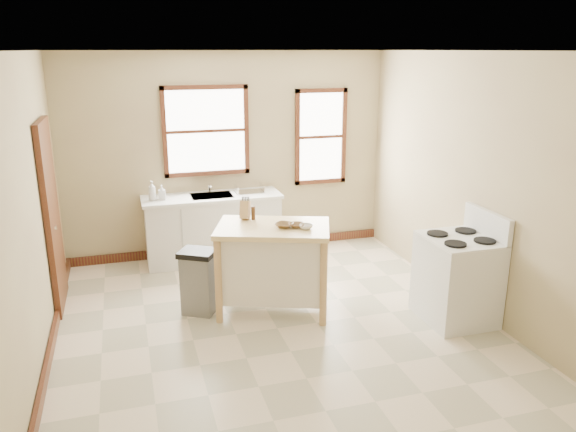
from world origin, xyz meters
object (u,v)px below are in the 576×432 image
(soap_bottle_a, at_px, (152,191))
(knife_block, at_px, (245,211))
(kitchen_island, at_px, (273,269))
(soap_bottle_b, at_px, (162,192))
(gas_stove, at_px, (458,267))
(bowl_a, at_px, (284,225))
(trash_bin, at_px, (199,282))
(dish_rack, at_px, (249,189))
(bowl_c, at_px, (306,227))
(pepper_grinder, at_px, (253,213))
(bowl_b, at_px, (297,225))

(soap_bottle_a, bearing_deg, knife_block, -72.83)
(soap_bottle_a, bearing_deg, kitchen_island, -72.66)
(soap_bottle_b, bearing_deg, gas_stove, -35.46)
(bowl_a, relative_size, trash_bin, 0.26)
(soap_bottle_b, relative_size, dish_rack, 0.50)
(soap_bottle_a, xyz_separation_m, bowl_a, (1.26, -1.79, -0.04))
(kitchen_island, height_order, bowl_a, bowl_a)
(gas_stove, bearing_deg, bowl_c, 159.03)
(pepper_grinder, bearing_deg, soap_bottle_b, 121.72)
(knife_block, xyz_separation_m, bowl_c, (0.54, -0.53, -0.08))
(gas_stove, bearing_deg, bowl_b, 157.41)
(pepper_grinder, relative_size, bowl_a, 0.81)
(dish_rack, relative_size, bowl_b, 2.27)
(knife_block, height_order, bowl_c, knife_block)
(soap_bottle_b, xyz_separation_m, pepper_grinder, (0.89, -1.44, 0.05))
(dish_rack, xyz_separation_m, kitchen_island, (-0.14, -1.76, -0.47))
(pepper_grinder, height_order, bowl_a, pepper_grinder)
(kitchen_island, distance_m, bowl_a, 0.53)
(knife_block, xyz_separation_m, gas_stove, (2.05, -1.11, -0.49))
(pepper_grinder, distance_m, bowl_b, 0.56)
(bowl_b, distance_m, gas_stove, 1.77)
(soap_bottle_a, bearing_deg, gas_stove, -56.68)
(soap_bottle_b, relative_size, bowl_c, 1.31)
(dish_rack, xyz_separation_m, bowl_a, (-0.03, -1.84, 0.04))
(dish_rack, bearing_deg, pepper_grinder, -114.03)
(soap_bottle_b, height_order, bowl_b, soap_bottle_b)
(kitchen_island, xyz_separation_m, bowl_b, (0.23, -0.12, 0.51))
(knife_block, bearing_deg, gas_stove, -0.85)
(soap_bottle_b, relative_size, knife_block, 0.96)
(kitchen_island, xyz_separation_m, bowl_c, (0.31, -0.20, 0.52))
(soap_bottle_a, height_order, kitchen_island, soap_bottle_a)
(knife_block, distance_m, bowl_b, 0.65)
(bowl_a, distance_m, bowl_c, 0.24)
(knife_block, xyz_separation_m, bowl_a, (0.33, -0.41, -0.08))
(dish_rack, bearing_deg, bowl_a, -104.07)
(knife_block, bearing_deg, pepper_grinder, 0.16)
(dish_rack, distance_m, bowl_c, 1.96)
(gas_stove, bearing_deg, soap_bottle_b, 138.74)
(bowl_a, bearing_deg, dish_rack, 88.91)
(kitchen_island, height_order, trash_bin, kitchen_island)
(bowl_c, distance_m, gas_stove, 1.67)
(bowl_c, xyz_separation_m, trash_bin, (-1.11, 0.37, -0.65))
(soap_bottle_a, relative_size, bowl_c, 1.76)
(soap_bottle_a, bearing_deg, trash_bin, -93.66)
(bowl_a, bearing_deg, knife_block, 128.99)
(kitchen_island, relative_size, bowl_a, 6.48)
(trash_bin, bearing_deg, bowl_a, 14.62)
(kitchen_island, relative_size, bowl_b, 7.09)
(bowl_a, xyz_separation_m, gas_stove, (1.71, -0.69, -0.41))
(dish_rack, height_order, bowl_a, bowl_a)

